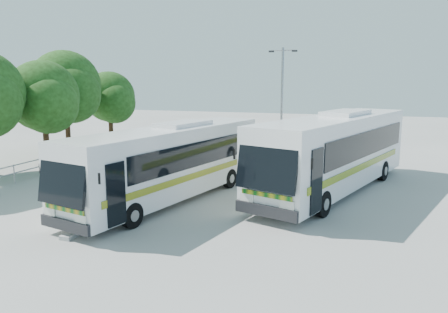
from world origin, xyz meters
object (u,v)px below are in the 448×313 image
(tree_far_c, at_px, (44,96))
(coach_main, at_px, (171,161))
(coach_adjacent, at_px, (336,151))
(tree_far_d, at_px, (66,86))
(tree_far_e, at_px, (110,97))
(lamppost, at_px, (282,101))

(tree_far_c, bearing_deg, coach_main, -25.89)
(coach_adjacent, bearing_deg, tree_far_c, -166.52)
(tree_far_d, relative_size, tree_far_e, 1.24)
(tree_far_c, relative_size, coach_main, 0.55)
(tree_far_d, height_order, lamppost, tree_far_d)
(coach_main, height_order, coach_adjacent, coach_adjacent)
(coach_main, relative_size, lamppost, 1.65)
(coach_main, height_order, lamppost, lamppost)
(tree_far_e, bearing_deg, tree_far_d, -98.63)
(coach_main, bearing_deg, tree_far_d, 156.64)
(tree_far_e, xyz_separation_m, coach_adjacent, (18.40, -9.70, -1.92))
(tree_far_d, height_order, tree_far_e, tree_far_d)
(tree_far_c, relative_size, coach_adjacent, 0.49)
(coach_adjacent, distance_m, lamppost, 7.38)
(lamppost, bearing_deg, tree_far_e, 169.09)
(tree_far_e, distance_m, coach_adjacent, 20.88)
(tree_far_e, height_order, coach_main, tree_far_e)
(tree_far_c, xyz_separation_m, tree_far_e, (-0.51, 8.20, -0.37))
(tree_far_c, xyz_separation_m, lamppost, (14.12, 4.52, -0.28))
(tree_far_d, height_order, coach_adjacent, tree_far_d)
(tree_far_c, distance_m, coach_main, 12.60)
(tree_far_d, xyz_separation_m, coach_main, (12.30, -9.09, -3.04))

